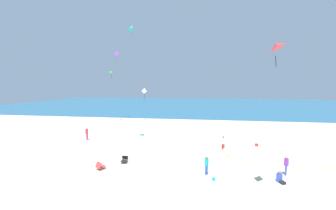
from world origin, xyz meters
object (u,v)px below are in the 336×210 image
at_px(kite_teal, 132,27).
at_px(person_1, 286,164).
at_px(person_4, 87,133).
at_px(kite_purple, 117,54).
at_px(person_7, 256,149).
at_px(kite_white, 144,91).
at_px(person_2, 280,178).
at_px(person_5, 207,164).
at_px(person_3, 218,178).
at_px(kite_red, 275,46).
at_px(cooler_box, 142,134).
at_px(beach_chair_far_left, 100,166).
at_px(beach_chair_far_right, 125,159).
at_px(person_8, 251,142).
at_px(person_0, 223,143).
at_px(kite_green, 112,72).

bearing_deg(kite_teal, person_1, -43.13).
xyz_separation_m(person_4, kite_purple, (-1.34, 13.08, 11.38)).
xyz_separation_m(person_7, kite_white, (-12.11, 6.08, 4.95)).
relative_size(person_2, person_5, 0.56).
xyz_separation_m(person_3, kite_red, (2.49, -2.12, 8.37)).
relative_size(person_2, person_3, 1.07).
bearing_deg(kite_purple, person_2, -46.06).
bearing_deg(cooler_box, kite_purple, 125.99).
distance_m(person_5, person_7, 6.29).
height_order(beach_chair_far_left, person_3, person_3).
relative_size(person_3, kite_teal, 0.38).
distance_m(beach_chair_far_right, person_1, 12.68).
bearing_deg(person_2, kite_purple, -158.24).
xyz_separation_m(person_4, kite_white, (6.41, 2.89, 4.91)).
bearing_deg(person_8, beach_chair_far_left, 101.89).
distance_m(person_4, kite_red, 21.39).
height_order(kite_teal, kite_red, kite_teal).
xyz_separation_m(person_5, kite_red, (3.20, -3.05, 7.82)).
xyz_separation_m(person_0, kite_teal, (-12.85, 11.01, 14.72)).
bearing_deg(kite_white, kite_teal, 119.60).
bearing_deg(beach_chair_far_right, beach_chair_far_left, -46.12).
xyz_separation_m(kite_teal, kite_red, (14.11, -19.50, -6.98)).
bearing_deg(person_1, person_7, 133.16).
xyz_separation_m(beach_chair_far_right, person_7, (11.56, 2.76, 0.59)).
xyz_separation_m(person_3, person_5, (-0.70, 0.93, 0.55)).
bearing_deg(person_8, kite_white, 60.53).
distance_m(beach_chair_far_left, kite_white, 11.85).
relative_size(person_1, person_2, 1.83).
bearing_deg(person_5, beach_chair_far_right, -162.62).
bearing_deg(person_3, person_1, -119.60).
bearing_deg(person_2, person_3, -105.06).
bearing_deg(kite_teal, beach_chair_far_right, -74.84).
height_order(person_7, kite_red, kite_red).
distance_m(person_5, kite_teal, 24.67).
distance_m(beach_chair_far_right, person_3, 7.90).
xyz_separation_m(beach_chair_far_right, cooler_box, (-0.98, 8.94, -0.13)).
bearing_deg(kite_teal, person_5, -56.43).
height_order(cooler_box, person_7, person_7).
bearing_deg(kite_red, person_5, 136.30).
bearing_deg(kite_white, person_7, -26.67).
bearing_deg(kite_teal, kite_red, -54.11).
relative_size(person_5, person_7, 0.98).
distance_m(person_5, kite_white, 13.57).
height_order(kite_teal, kite_green, kite_teal).
bearing_deg(cooler_box, person_7, -26.23).
relative_size(beach_chair_far_right, person_8, 0.87).
height_order(person_7, kite_purple, kite_purple).
distance_m(kite_red, kite_green, 28.19).
relative_size(cooler_box, kite_purple, 0.40).
height_order(person_0, person_3, person_0).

